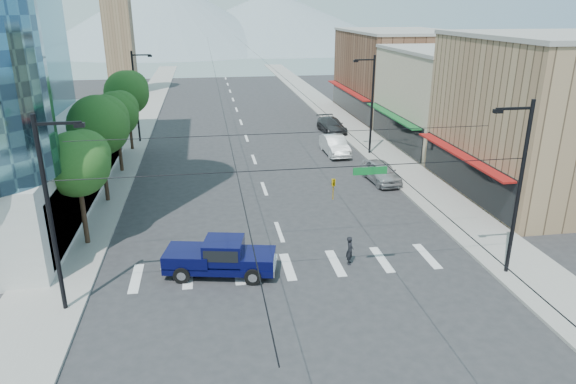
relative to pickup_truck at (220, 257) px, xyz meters
name	(u,v)px	position (x,y,z in m)	size (l,w,h in m)	color
ground	(296,281)	(3.75, -1.29, -1.00)	(160.00, 160.00, 0.00)	#28282B
sidewalk_left	(139,121)	(-8.25, 38.71, -0.93)	(4.00, 120.00, 0.15)	gray
sidewalk_right	(335,115)	(15.75, 38.71, -0.93)	(4.00, 120.00, 0.15)	gray
shop_near	(551,119)	(23.75, 8.71, 4.50)	(12.00, 14.00, 11.00)	#8C6B4C
shop_mid	(457,100)	(23.75, 22.71, 3.50)	(12.00, 14.00, 9.00)	tan
shop_far	(398,74)	(23.75, 38.71, 4.00)	(12.00, 18.00, 10.00)	brown
clock_tower	(118,23)	(-12.75, 60.71, 9.64)	(4.80, 4.80, 20.40)	#8C6B4C
mountain_left	(165,13)	(-11.25, 148.71, 10.00)	(80.00, 80.00, 22.00)	gray
mountain_right	(273,19)	(23.75, 158.71, 8.00)	(90.00, 90.00, 18.00)	gray
tree_near	(79,161)	(-7.32, 4.81, 3.99)	(3.65, 3.64, 6.71)	black
tree_midnear	(101,123)	(-7.32, 11.81, 4.59)	(4.09, 4.09, 7.52)	black
tree_midfar	(117,112)	(-7.32, 18.81, 3.99)	(3.65, 3.64, 6.71)	black
tree_far	(128,91)	(-7.32, 25.81, 4.59)	(4.09, 4.09, 7.52)	black
signal_rig	(305,201)	(3.94, -2.29, 3.64)	(21.80, 0.20, 9.00)	black
lamp_pole_nw	(137,93)	(-6.92, 28.71, 3.94)	(2.00, 0.25, 9.00)	black
lamp_pole_ne	(371,101)	(14.42, 20.71, 3.94)	(2.00, 0.25, 9.00)	black
pickup_truck	(220,257)	(0.00, 0.00, 0.00)	(5.97, 3.14, 1.93)	#07093A
pedestrian	(350,250)	(6.86, 0.05, -0.21)	(0.58, 0.38, 1.58)	black
parked_car_near	(381,172)	(12.98, 12.89, -0.19)	(1.93, 4.79, 1.63)	#A4A4A8
parked_car_mid	(335,145)	(11.35, 21.28, -0.15)	(1.81, 5.20, 1.71)	white
parked_car_far	(332,125)	(13.15, 29.87, -0.22)	(2.20, 5.42, 1.57)	#2F2F31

